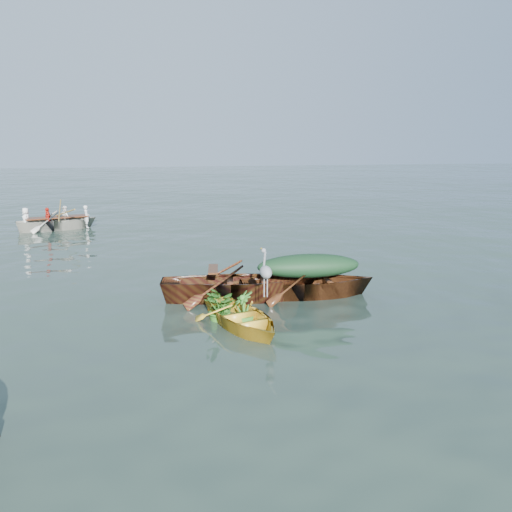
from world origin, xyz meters
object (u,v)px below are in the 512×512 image
at_px(heron, 266,279).
at_px(green_tarp_boat, 308,296).
at_px(rowed_boat, 58,230).
at_px(yellow_dinghy, 241,327).
at_px(open_wooden_boat, 240,299).

bearing_deg(heron, green_tarp_boat, 28.60).
bearing_deg(rowed_boat, yellow_dinghy, -173.35).
xyz_separation_m(rowed_boat, heron, (5.33, -12.07, 0.83)).
relative_size(open_wooden_boat, rowed_boat, 1.12).
distance_m(yellow_dinghy, rowed_boat, 13.19).
height_order(yellow_dinghy, green_tarp_boat, green_tarp_boat).
height_order(green_tarp_boat, heron, heron).
distance_m(yellow_dinghy, open_wooden_boat, 1.71).
relative_size(green_tarp_boat, heron, 4.51).
relative_size(green_tarp_boat, open_wooden_boat, 0.89).
relative_size(yellow_dinghy, open_wooden_boat, 0.61).
relative_size(rowed_boat, heron, 4.55).
relative_size(yellow_dinghy, rowed_boat, 0.68).
height_order(rowed_boat, heron, heron).
bearing_deg(heron, open_wooden_boat, 81.08).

